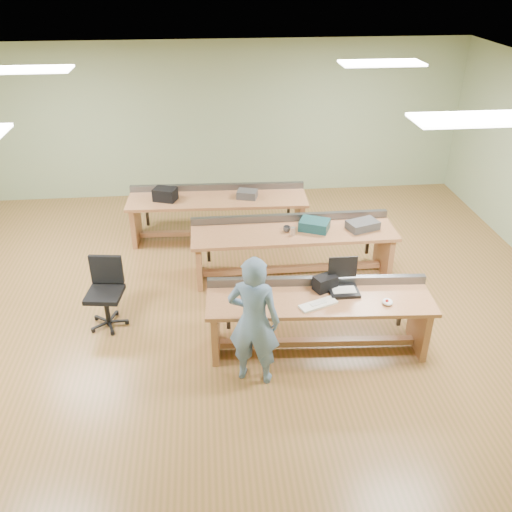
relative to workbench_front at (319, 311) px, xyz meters
name	(u,v)px	position (x,y,z in m)	size (l,w,h in m)	color
floor	(220,300)	(-1.18, 1.16, -0.55)	(10.00, 10.00, 0.00)	#8F5E36
ceiling	(212,88)	(-1.18, 1.16, 2.45)	(10.00, 10.00, 0.00)	silver
wall_back	(209,121)	(-1.18, 5.16, 0.95)	(10.00, 0.04, 3.00)	#8CA27B
wall_front	(237,451)	(-1.18, -2.84, 0.95)	(10.00, 0.04, 3.00)	#8CA27B
fluor_panels	(212,90)	(-1.18, 1.16, 2.42)	(6.20, 3.50, 0.03)	white
workbench_front	(319,311)	(0.00, 0.00, 0.00)	(2.77, 0.91, 0.86)	#B1724A
workbench_mid	(293,241)	(-0.03, 1.81, 0.01)	(3.05, 0.82, 0.86)	#B1724A
workbench_back	(218,207)	(-1.12, 3.16, 0.01)	(3.05, 0.92, 0.86)	#B1724A
person	(254,321)	(-0.84, -0.49, 0.26)	(0.59, 0.39, 1.63)	#6783A8
laptop_base	(344,291)	(0.32, 0.07, 0.22)	(0.36, 0.29, 0.04)	black
laptop_screen	(343,267)	(0.32, 0.21, 0.48)	(0.36, 0.02, 0.28)	black
keyboard	(318,304)	(-0.05, -0.16, 0.21)	(0.46, 0.15, 0.03)	silver
trackball_mouse	(388,302)	(0.77, -0.22, 0.23)	(0.12, 0.14, 0.06)	white
camera_bag	(325,283)	(0.10, 0.17, 0.29)	(0.27, 0.18, 0.19)	black
task_chair	(107,301)	(-2.68, 0.77, -0.21)	(0.58, 0.58, 0.95)	black
parts_bin_teal	(314,225)	(0.28, 1.81, 0.27)	(0.42, 0.32, 0.15)	#133B40
parts_bin_grey	(363,225)	(1.01, 1.76, 0.26)	(0.45, 0.29, 0.12)	#39393C
mug	(287,229)	(-0.14, 1.77, 0.24)	(0.11, 0.11, 0.09)	#39393C
drinks_can	(293,231)	(-0.06, 1.65, 0.26)	(0.07, 0.07, 0.12)	#B5B5BA
storage_box_back	(165,194)	(-1.98, 3.12, 0.30)	(0.37, 0.26, 0.21)	black
tray_back	(247,194)	(-0.62, 3.09, 0.26)	(0.33, 0.24, 0.13)	#39393C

